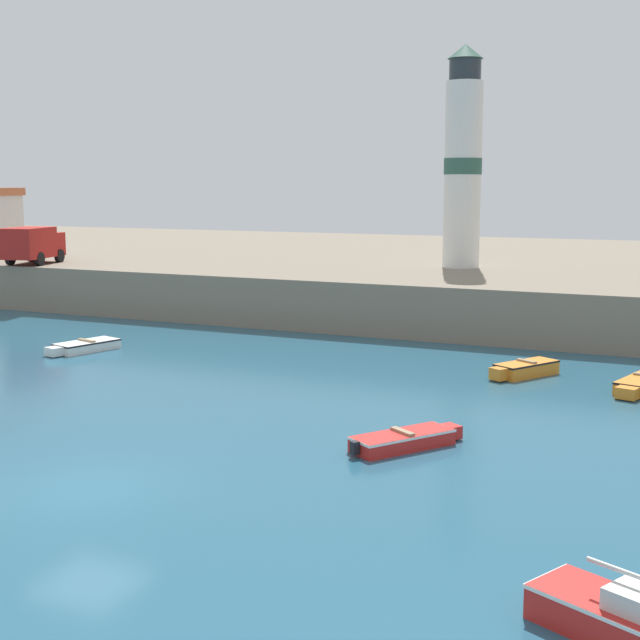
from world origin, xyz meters
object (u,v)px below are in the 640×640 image
Objects in this scene: dinghy_red_6 at (405,439)px; lighthouse at (463,161)px; dinghy_orange_0 at (525,369)px; dinghy_white_7 at (85,346)px; truck_on_quay at (32,244)px.

dinghy_red_6 is 28.63m from lighthouse.
dinghy_orange_0 is 0.25× the size of lighthouse.
truck_on_quay is (-12.09, 10.25, 3.58)m from dinghy_white_7.
dinghy_white_7 is at bearing 155.93° from dinghy_red_6.
lighthouse is 25.84m from truck_on_quay.
lighthouse is (11.83, 18.78, 8.39)m from dinghy_white_7.
dinghy_orange_0 reaches higher than dinghy_red_6.
dinghy_orange_0 is 19.12m from dinghy_white_7.
dinghy_white_7 is (-18.88, -2.96, -0.05)m from dinghy_orange_0.
lighthouse reaches higher than dinghy_red_6.
dinghy_orange_0 is at bearing -65.96° from lighthouse.
dinghy_red_6 reaches higher than dinghy_white_7.
truck_on_quay is at bearing 139.72° from dinghy_white_7.
dinghy_red_6 is 35.15m from truck_on_quay.
truck_on_quay is (-30.98, 7.29, 3.53)m from dinghy_orange_0.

